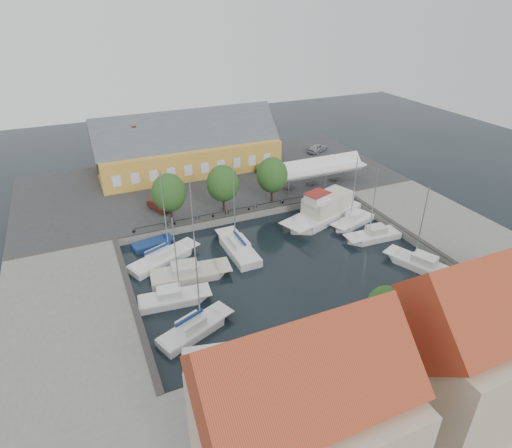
{
  "coord_description": "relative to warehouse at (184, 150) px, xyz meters",
  "views": [
    {
      "loc": [
        -18.53,
        -36.01,
        26.46
      ],
      "look_at": [
        0.0,
        6.0,
        1.5
      ],
      "focal_mm": 30.0,
      "sensor_mm": 36.0,
      "label": 1
    }
  ],
  "objects": [
    {
      "name": "warehouse",
      "position": [
        0.0,
        0.0,
        0.0
      ],
      "size": [
        28.56,
        14.0,
        9.55
      ],
      "color": "gold",
      "rests_on": "north_quay"
    },
    {
      "name": "south_bank",
      "position": [
        2.6,
        -49.36,
        -3.93
      ],
      "size": [
        56.0,
        14.0,
        1.0
      ],
      "primitive_type": "cube",
      "color": "slate",
      "rests_on": "ground"
    },
    {
      "name": "east_boat_a",
      "position": [
        15.25,
        -24.87,
        -4.17
      ],
      "size": [
        7.07,
        4.3,
        9.84
      ],
      "color": "white",
      "rests_on": "ground"
    },
    {
      "name": "east_boat_c",
      "position": [
        16.11,
        -36.14,
        -4.17
      ],
      "size": [
        5.11,
        7.88,
        9.9
      ],
      "color": "white",
      "rests_on": "ground"
    },
    {
      "name": "trawler",
      "position": [
        12.59,
        -22.0,
        -3.41
      ],
      "size": [
        13.0,
        7.57,
        5.0
      ],
      "color": "white",
      "rests_on": "ground"
    },
    {
      "name": "quay_edge_fittings",
      "position": [
        2.62,
        -23.61,
        -3.37
      ],
      "size": [
        56.0,
        24.72,
        0.4
      ],
      "color": "#383533",
      "rests_on": "north_quay"
    },
    {
      "name": "launch_nw",
      "position": [
        -9.72,
        -19.76,
        -4.34
      ],
      "size": [
        5.1,
        2.7,
        0.88
      ],
      "color": "navy",
      "rests_on": "ground"
    },
    {
      "name": "west_boat_a",
      "position": [
        -9.29,
        -23.65,
        -4.16
      ],
      "size": [
        8.69,
        5.59,
        11.32
      ],
      "color": "white",
      "rests_on": "ground"
    },
    {
      "name": "west_boat_b",
      "position": [
        -7.48,
        -27.65,
        -4.17
      ],
      "size": [
        8.75,
        3.84,
        11.56
      ],
      "color": "beige",
      "rests_on": "ground"
    },
    {
      "name": "east_quay",
      "position": [
        24.6,
        -30.36,
        -3.93
      ],
      "size": [
        12.0,
        24.0,
        1.0
      ],
      "primitive_type": "cube",
      "color": "slate",
      "rests_on": "ground"
    },
    {
      "name": "quay_trees",
      "position": [
        0.6,
        -16.36,
        0.45
      ],
      "size": [
        18.2,
        4.2,
        6.3
      ],
      "color": "black",
      "rests_on": "north_quay"
    },
    {
      "name": "west_boat_c",
      "position": [
        -10.05,
        -31.1,
        -4.17
      ],
      "size": [
        7.22,
        2.99,
        9.7
      ],
      "color": "white",
      "rests_on": "ground"
    },
    {
      "name": "north_quay",
      "position": [
        2.6,
        -5.36,
        -3.93
      ],
      "size": [
        56.0,
        26.0,
        1.0
      ],
      "primitive_type": "cube",
      "color": "#2D2D30",
      "rests_on": "ground"
    },
    {
      "name": "east_boat_b",
      "position": [
        15.28,
        -29.04,
        -4.17
      ],
      "size": [
        7.19,
        2.7,
        9.82
      ],
      "color": "white",
      "rests_on": "ground"
    },
    {
      "name": "tent_canopy",
      "position": [
        16.6,
        -13.86,
        -0.74
      ],
      "size": [
        14.0,
        4.0,
        2.83
      ],
      "color": "white",
      "rests_on": "north_quay"
    },
    {
      "name": "west_quay",
      "position": [
        -19.4,
        -30.36,
        -3.93
      ],
      "size": [
        12.0,
        24.0,
        1.0
      ],
      "primitive_type": "cube",
      "color": "slate",
      "rests_on": "ground"
    },
    {
      "name": "launch_sw",
      "position": [
        -8.76,
        -39.52,
        -4.34
      ],
      "size": [
        5.76,
        3.25,
        0.98
      ],
      "color": "white",
      "rests_on": "ground"
    },
    {
      "name": "townhouses",
      "position": [
        4.52,
        -51.6,
        1.4
      ],
      "size": [
        36.3,
        8.5,
        12.0
      ],
      "color": "#BCAD91",
      "rests_on": "south_bank"
    },
    {
      "name": "ground",
      "position": [
        2.6,
        -28.36,
        -4.43
      ],
      "size": [
        140.0,
        140.0,
        0.0
      ],
      "primitive_type": "plane",
      "color": "black",
      "rests_on": "ground"
    },
    {
      "name": "car_red",
      "position": [
        -7.27,
        -12.73,
        -2.8
      ],
      "size": [
        2.58,
        4.03,
        1.25
      ],
      "primitive_type": "imported",
      "rotation": [
        0.0,
        0.0,
        0.36
      ],
      "color": "#582014",
      "rests_on": "north_quay"
    },
    {
      "name": "car_silver",
      "position": [
        24.06,
        -1.05,
        -2.67
      ],
      "size": [
        4.8,
        3.46,
        1.52
      ],
      "primitive_type": "imported",
      "rotation": [
        0.0,
        0.0,
        1.99
      ],
      "color": "#9FA1A7",
      "rests_on": "north_quay"
    },
    {
      "name": "center_sailboat",
      "position": [
        -0.91,
        -25.21,
        -4.06
      ],
      "size": [
        2.66,
        8.64,
        11.85
      ],
      "color": "white",
      "rests_on": "ground"
    },
    {
      "name": "west_boat_d",
      "position": [
        -9.36,
        -36.03,
        -4.16
      ],
      "size": [
        7.5,
        4.72,
        9.94
      ],
      "color": "white",
      "rests_on": "ground"
    }
  ]
}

